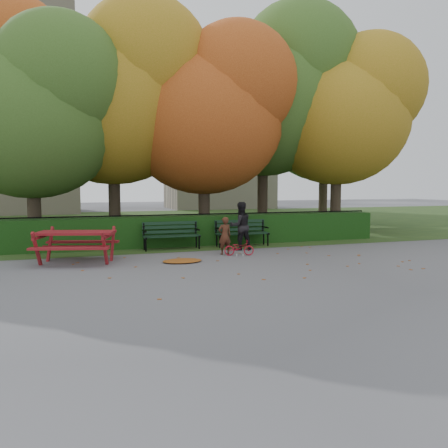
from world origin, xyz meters
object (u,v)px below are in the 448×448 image
object	(u,v)px
tree_d	(274,92)
adult	(240,226)
tree_a	(40,109)
tree_g	(333,120)
bench_right	(241,231)
bicycle	(239,248)
tree_c	(214,111)
tree_e	(348,111)
picnic_table	(76,238)
tree_b	(123,94)
child	(225,236)
bench_left	(171,233)

from	to	relation	value
tree_d	adult	xyz separation A→B (m)	(-3.11, -4.33, -5.22)
tree_a	tree_g	distance (m)	14.18
bench_right	bicycle	xyz separation A→B (m)	(-0.77, -1.86, -0.29)
bicycle	tree_c	bearing A→B (deg)	5.74
tree_e	tree_g	size ratio (longest dim) A/B	0.95
picnic_table	tree_d	bearing A→B (deg)	48.18
tree_b	child	world-z (taller)	tree_b
tree_a	bench_right	world-z (taller)	tree_a
tree_d	tree_g	distance (m)	5.16
picnic_table	bicycle	distance (m)	4.52
tree_e	picnic_table	bearing A→B (deg)	-160.80
tree_b	bench_left	xyz separation A→B (m)	(1.14, -3.04, -4.88)
tree_g	child	bearing A→B (deg)	-137.65
tree_c	picnic_table	xyz separation A→B (m)	(-5.00, -3.91, -4.17)
bench_right	child	bearing A→B (deg)	-125.66
tree_c	bench_right	distance (m)	4.87
tree_g	bench_left	distance (m)	12.37
tree_a	bench_left	world-z (taller)	tree_a
tree_c	child	distance (m)	5.78
tree_e	tree_g	distance (m)	4.39
child	bench_left	bearing A→B (deg)	-54.77
tree_a	bicycle	xyz separation A→B (m)	(5.52, -3.74, -4.29)
tree_b	tree_c	world-z (taller)	tree_b
bench_left	adult	bearing A→B (deg)	-21.20
tree_c	picnic_table	world-z (taller)	tree_c
tree_c	tree_b	bearing A→B (deg)	166.55
tree_b	tree_d	world-z (taller)	tree_d
tree_a	bench_right	distance (m)	7.69
bench_right	bicycle	size ratio (longest dim) A/B	2.09
tree_e	picnic_table	distance (m)	12.16
bench_right	bicycle	distance (m)	2.04
tree_c	bench_right	bearing A→B (deg)	-83.30
bench_left	tree_c	bearing A→B (deg)	46.64
tree_a	adult	world-z (taller)	tree_a
tree_d	adult	size ratio (longest dim) A/B	6.28
tree_d	tree_e	bearing A→B (deg)	-28.91
tree_g	bench_left	size ratio (longest dim) A/B	4.75
tree_d	tree_e	xyz separation A→B (m)	(2.64, -1.46, -0.90)
tree_d	picnic_table	size ratio (longest dim) A/B	4.16
tree_a	tree_e	size ratio (longest dim) A/B	0.92
bench_right	adult	xyz separation A→B (m)	(-0.34, -0.80, 0.24)
tree_b	bench_right	size ratio (longest dim) A/B	4.88
bench_right	picnic_table	size ratio (longest dim) A/B	0.78
tree_b	adult	xyz separation A→B (m)	(3.21, -3.85, -4.64)
tree_a	adult	bearing A→B (deg)	-24.22
bench_left	adult	distance (m)	2.23
tree_e	tree_g	world-z (taller)	tree_g
tree_a	bench_left	distance (m)	5.89
tree_d	tree_e	distance (m)	3.15
tree_e	tree_d	bearing A→B (deg)	151.09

